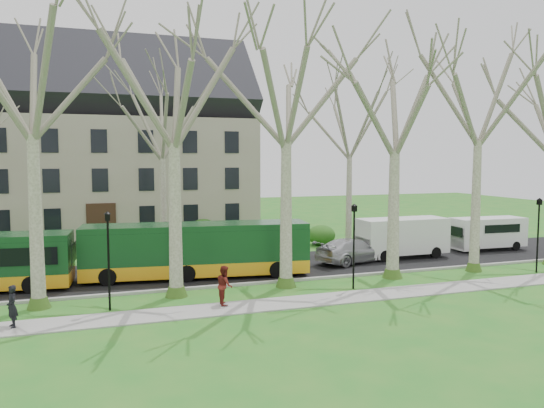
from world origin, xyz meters
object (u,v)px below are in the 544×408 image
at_px(sedan, 353,250).
at_px(pedestrian_b, 225,285).
at_px(van_a, 402,238).
at_px(bus_follow, 197,249).
at_px(pedestrian_a, 12,306).
at_px(van_b, 488,234).

relative_size(sedan, pedestrian_b, 2.96).
distance_m(van_a, pedestrian_b, 15.78).
height_order(bus_follow, pedestrian_a, bus_follow).
xyz_separation_m(sedan, van_b, (11.43, 1.02, 0.40)).
relative_size(pedestrian_a, pedestrian_b, 0.93).
xyz_separation_m(bus_follow, van_b, (21.60, 1.86, -0.38)).
bearing_deg(van_a, bus_follow, -174.99).
height_order(sedan, van_b, van_b).
height_order(sedan, pedestrian_a, pedestrian_a).
distance_m(bus_follow, pedestrian_b, 6.04).
distance_m(bus_follow, pedestrian_a, 10.77).
relative_size(van_b, pedestrian_b, 3.00).
distance_m(sedan, van_b, 11.48).
bearing_deg(sedan, van_b, -102.21).
relative_size(van_a, pedestrian_b, 3.38).
height_order(bus_follow, sedan, bus_follow).
bearing_deg(pedestrian_b, pedestrian_a, 96.21).
xyz_separation_m(van_a, pedestrian_b, (-13.98, -7.31, -0.42)).
height_order(bus_follow, van_b, bus_follow).
bearing_deg(bus_follow, van_b, 12.11).
xyz_separation_m(van_b, pedestrian_b, (-21.48, -7.87, -0.28)).
xyz_separation_m(pedestrian_a, pedestrian_b, (8.71, 0.46, 0.06)).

